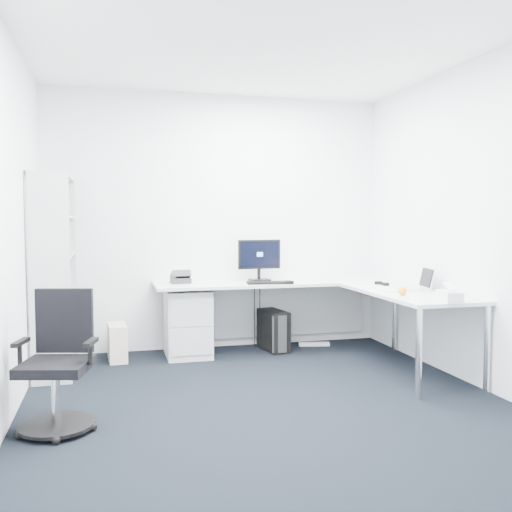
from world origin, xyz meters
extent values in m
plane|color=black|center=(0.00, 0.00, 0.00)|extent=(4.20, 4.20, 0.00)
plane|color=white|center=(0.00, 0.00, 2.70)|extent=(4.20, 4.20, 0.00)
cube|color=white|center=(0.00, 2.10, 1.35)|extent=(3.60, 0.02, 2.70)
cube|color=white|center=(0.00, -2.10, 1.35)|extent=(3.60, 0.02, 2.70)
cube|color=white|center=(-1.80, 0.00, 1.35)|extent=(0.02, 4.20, 2.70)
cube|color=white|center=(1.80, 0.00, 1.35)|extent=(0.02, 4.20, 2.70)
cube|color=silver|center=(-0.38, 1.77, 0.34)|extent=(0.44, 0.55, 0.67)
cube|color=black|center=(0.53, 1.78, 0.21)|extent=(0.26, 0.46, 0.42)
cube|color=beige|center=(-1.07, 1.74, 0.18)|extent=(0.19, 0.38, 0.36)
cube|color=silver|center=(1.01, 1.86, 0.02)|extent=(0.34, 0.12, 0.04)
cube|color=black|center=(0.42, 1.52, 0.75)|extent=(0.48, 0.23, 0.02)
cube|color=black|center=(0.60, 1.47, 0.75)|extent=(0.06, 0.10, 0.03)
cube|color=silver|center=(1.30, 0.80, 0.74)|extent=(0.17, 0.42, 0.01)
sphere|color=orange|center=(1.27, 0.41, 0.77)|extent=(0.07, 0.07, 0.07)
cube|color=silver|center=(1.44, -0.02, 0.78)|extent=(0.17, 0.26, 0.09)
camera|label=1|loc=(-1.13, -3.93, 1.39)|focal=40.00mm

